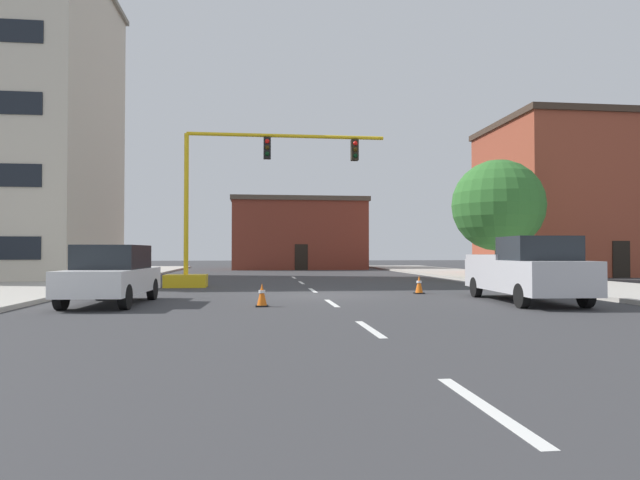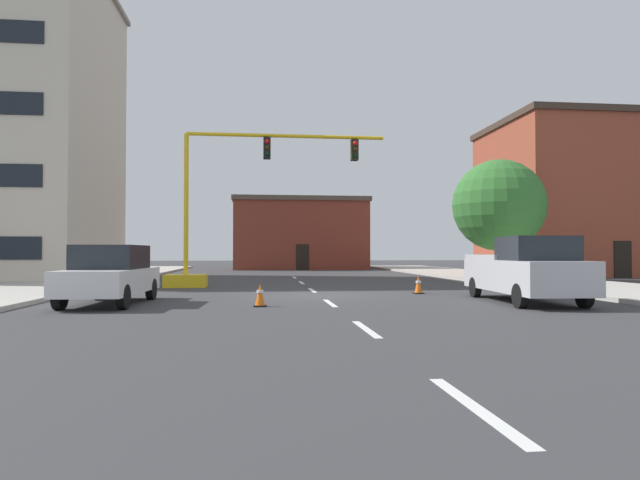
{
  "view_description": "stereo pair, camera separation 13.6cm",
  "coord_description": "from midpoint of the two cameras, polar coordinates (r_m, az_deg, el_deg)",
  "views": [
    {
      "loc": [
        -2.26,
        -19.18,
        1.53
      ],
      "look_at": [
        0.76,
        6.46,
        2.11
      ],
      "focal_mm": 30.57,
      "sensor_mm": 36.0,
      "label": 1
    },
    {
      "loc": [
        -2.12,
        -19.2,
        1.53
      ],
      "look_at": [
        0.76,
        6.46,
        2.11
      ],
      "focal_mm": 30.57,
      "sensor_mm": 36.0,
      "label": 2
    }
  ],
  "objects": [
    {
      "name": "lane_stripe_seg_5",
      "position": [
        32.8,
        -2.88,
        -3.94
      ],
      "size": [
        0.16,
        2.4,
        0.01
      ],
      "primitive_type": "cube",
      "color": "silver",
      "rests_on": "ground_plane"
    },
    {
      "name": "sedan_white_near_left",
      "position": [
        17.17,
        -21.17,
        -3.34
      ],
      "size": [
        2.05,
        4.58,
        1.74
      ],
      "color": "white",
      "rests_on": "ground_plane"
    },
    {
      "name": "lane_stripe_seg_0",
      "position": [
        5.84,
        16.29,
        -16.42
      ],
      "size": [
        0.16,
        2.4,
        0.01
      ],
      "primitive_type": "cube",
      "color": "silver",
      "rests_on": "ground_plane"
    },
    {
      "name": "lane_stripe_seg_1",
      "position": [
        11.02,
        4.9,
        -9.25
      ],
      "size": [
        0.16,
        2.4,
        0.01
      ],
      "primitive_type": "cube",
      "color": "silver",
      "rests_on": "ground_plane"
    },
    {
      "name": "pickup_truck_silver",
      "position": [
        17.83,
        20.55,
        -2.99
      ],
      "size": [
        2.34,
        5.52,
        1.99
      ],
      "color": "#BCBCC1",
      "rests_on": "ground_plane"
    },
    {
      "name": "lane_stripe_seg_4",
      "position": [
        27.32,
        -2.1,
        -4.48
      ],
      "size": [
        0.16,
        2.4,
        0.01
      ],
      "primitive_type": "cube",
      "color": "silver",
      "rests_on": "ground_plane"
    },
    {
      "name": "sidewalk_left",
      "position": [
        28.83,
        -25.95,
        -4.06
      ],
      "size": [
        6.0,
        56.0,
        0.14
      ],
      "primitive_type": "cube",
      "color": "#B2ADA3",
      "rests_on": "ground_plane"
    },
    {
      "name": "building_brick_center",
      "position": [
        49.95,
        -2.4,
        0.63
      ],
      "size": [
        11.99,
        7.8,
        6.36
      ],
      "color": "brown",
      "rests_on": "ground_plane"
    },
    {
      "name": "lane_stripe_seg_2",
      "position": [
        16.41,
        1.0,
        -6.62
      ],
      "size": [
        0.16,
        2.4,
        0.01
      ],
      "primitive_type": "cube",
      "color": "silver",
      "rests_on": "ground_plane"
    },
    {
      "name": "building_row_right",
      "position": [
        40.95,
        25.01,
        3.94
      ],
      "size": [
        11.04,
        9.64,
        10.32
      ],
      "color": "brown",
      "rests_on": "ground_plane"
    },
    {
      "name": "traffic_cone_roadside_b",
      "position": [
        15.47,
        -6.35,
        -5.75
      ],
      "size": [
        0.36,
        0.36,
        0.66
      ],
      "color": "black",
      "rests_on": "ground_plane"
    },
    {
      "name": "traffic_cone_roadside_a",
      "position": [
        20.43,
        10.14,
        -4.62
      ],
      "size": [
        0.36,
        0.36,
        0.68
      ],
      "color": "black",
      "rests_on": "ground_plane"
    },
    {
      "name": "tree_right_mid",
      "position": [
        31.07,
        18.01,
        3.46
      ],
      "size": [
        4.94,
        4.94,
        6.54
      ],
      "color": "brown",
      "rests_on": "ground_plane"
    },
    {
      "name": "lane_stripe_seg_3",
      "position": [
        21.85,
        -0.94,
        -5.29
      ],
      "size": [
        0.16,
        2.4,
        0.01
      ],
      "primitive_type": "cube",
      "color": "silver",
      "rests_on": "ground_plane"
    },
    {
      "name": "traffic_signal_gantry",
      "position": [
        24.39,
        -11.02,
        0.51
      ],
      "size": [
        9.71,
        1.2,
        6.83
      ],
      "color": "yellow",
      "rests_on": "ground_plane"
    },
    {
      "name": "sidewalk_right",
      "position": [
        30.55,
        20.32,
        -3.94
      ],
      "size": [
        6.0,
        56.0,
        0.14
      ],
      "primitive_type": "cube",
      "color": "#B2ADA3",
      "rests_on": "ground_plane"
    },
    {
      "name": "ground_plane",
      "position": [
        19.37,
        -0.19,
        -5.81
      ],
      "size": [
        160.0,
        160.0,
        0.0
      ],
      "primitive_type": "plane",
      "color": "#38383A"
    }
  ]
}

